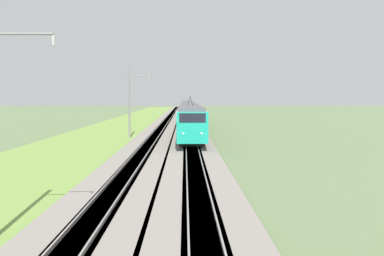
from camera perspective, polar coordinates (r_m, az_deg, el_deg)
ballast_main at (r=54.31m, az=-4.88°, el=-0.34°), size 240.00×4.40×0.30m
ballast_adjacent at (r=54.20m, az=-0.42°, el=-0.33°), size 240.00×4.40×0.30m
track_main at (r=54.31m, az=-4.88°, el=-0.33°), size 240.00×1.57×0.45m
track_adjacent at (r=54.20m, az=-0.42°, el=-0.32°), size 240.00×1.57×0.45m
grass_verge at (r=55.10m, az=-11.46°, el=-0.44°), size 240.00×12.45×0.12m
passenger_train at (r=71.23m, az=-0.59°, el=2.65°), size 79.00×2.83×4.98m
catenary_mast_mid at (r=44.98m, az=-9.48°, el=3.86°), size 0.22×2.56×8.34m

